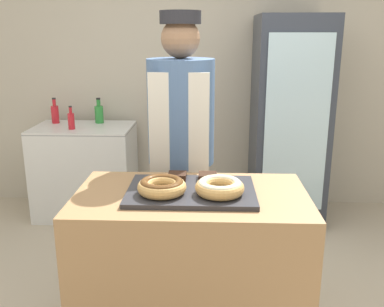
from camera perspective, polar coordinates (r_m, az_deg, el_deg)
The scene contains 13 objects.
wall_back at distance 4.14m, azimuth 1.13°, elevation 11.49°, with size 8.00×0.06×2.70m.
display_counter at distance 2.35m, azimuth -0.10°, elevation -15.50°, with size 1.17×0.66×0.89m.
serving_tray at distance 2.14m, azimuth -0.11°, elevation -5.05°, with size 0.63×0.43×0.02m.
donut_chocolate_glaze at distance 2.08m, azimuth -4.05°, elevation -4.31°, with size 0.24×0.24×0.07m.
donut_light_glaze at distance 2.06m, azimuth 3.70°, elevation -4.42°, with size 0.24×0.24×0.07m.
brownie_back_left at distance 2.28m, azimuth -1.99°, elevation -3.01°, with size 0.10×0.10×0.03m.
brownie_back_right at distance 2.28m, azimuth 2.10°, elevation -3.06°, with size 0.10×0.10×0.03m.
baker_person at distance 2.72m, azimuth -1.46°, elevation 0.37°, with size 0.41×0.41×1.79m.
beverage_fridge at distance 3.88m, azimuth 12.77°, elevation 4.17°, with size 0.62×0.68×1.81m.
chest_freezer at distance 4.10m, azimuth -13.98°, elevation -2.20°, with size 0.89×0.58×0.84m.
bottle_red at distance 3.89m, azimuth -15.80°, elevation 4.28°, with size 0.06×0.06×0.20m.
bottle_green at distance 4.11m, azimuth -12.29°, elevation 5.25°, with size 0.08×0.08×0.24m.
bottle_red_b at distance 4.20m, azimuth -17.80°, elevation 5.11°, with size 0.07×0.07×0.24m.
Camera 1 is at (0.08, -2.00, 1.66)m, focal length 40.00 mm.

